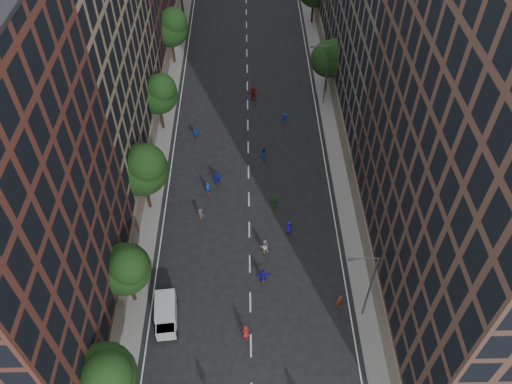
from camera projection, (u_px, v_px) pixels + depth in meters
ground at (248, 127)px, 66.41m from camera, size 240.00×240.00×0.00m
sidewalk_left at (164, 95)px, 71.33m from camera, size 4.00×105.00×0.15m
sidewalk_right at (331, 93)px, 71.66m from camera, size 4.00×105.00×0.15m
bldg_left_b at (58, 30)px, 50.35m from camera, size 14.00×26.00×34.00m
bldg_right_a at (508, 150)px, 36.43m from camera, size 14.00×30.00×36.00m
tree_left_0 at (104, 377)px, 37.15m from camera, size 5.20×5.20×8.83m
tree_left_1 at (126, 268)px, 44.30m from camera, size 4.80×4.80×8.21m
tree_left_2 at (143, 168)px, 51.92m from camera, size 5.60×5.60×9.45m
tree_left_3 at (159, 93)px, 61.92m from camera, size 5.00×5.00×8.58m
tree_left_4 at (171, 26)px, 72.68m from camera, size 5.40×5.40×9.08m
tree_right_a at (330, 57)px, 67.85m from camera, size 5.00×5.00×8.39m
streetlamp_near at (368, 284)px, 43.60m from camera, size 2.64×0.22×9.06m
streetlamp_far at (325, 72)px, 66.22m from camera, size 2.64×0.22×9.06m
cargo_van at (166, 314)px, 46.04m from camera, size 2.36×4.38×2.24m
skater_5 at (263, 276)px, 49.28m from camera, size 1.63×0.73×1.70m
skater_6 at (246, 332)px, 45.20m from camera, size 0.93×0.74×1.66m
skater_7 at (339, 301)px, 47.47m from camera, size 0.66×0.56×1.54m
skater_8 at (265, 247)px, 51.71m from camera, size 0.96×0.79×1.80m
skater_9 at (201, 214)px, 54.90m from camera, size 1.15×0.92×1.55m
skater_10 at (274, 202)px, 56.05m from camera, size 1.05×0.66×1.67m
skater_11 at (217, 179)px, 58.56m from camera, size 1.68×1.10×1.73m
skater_12 at (289, 227)px, 53.61m from camera, size 0.90×0.76×1.57m
skater_13 at (208, 188)px, 57.55m from camera, size 0.70×0.57×1.68m
skater_14 at (263, 154)px, 61.48m from camera, size 0.98×0.84×1.78m
skater_15 at (284, 119)px, 66.45m from camera, size 1.08×0.73×1.55m
skater_16 at (196, 134)px, 64.17m from camera, size 1.07×0.57×1.73m
skater_17 at (253, 94)px, 69.92m from camera, size 1.84×0.71×1.95m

